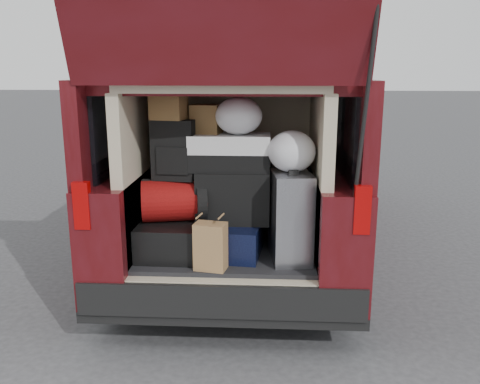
% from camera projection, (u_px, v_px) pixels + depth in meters
% --- Properties ---
extents(ground, '(80.00, 80.00, 0.00)m').
position_uv_depth(ground, '(226.00, 331.00, 3.67)').
color(ground, '#333335').
rests_on(ground, ground).
extents(minivan, '(1.90, 5.35, 2.77)m').
position_uv_depth(minivan, '(240.00, 161.00, 5.25)').
color(minivan, black).
rests_on(minivan, ground).
extents(load_floor, '(1.24, 1.05, 0.55)m').
position_uv_depth(load_floor, '(228.00, 280.00, 3.87)').
color(load_floor, black).
rests_on(load_floor, ground).
extents(black_hardshell, '(0.45, 0.61, 0.24)m').
position_uv_depth(black_hardshell, '(173.00, 236.00, 3.67)').
color(black_hardshell, black).
rests_on(black_hardshell, load_floor).
extents(navy_hardshell, '(0.47, 0.56, 0.23)m').
position_uv_depth(navy_hardshell, '(231.00, 238.00, 3.65)').
color(navy_hardshell, black).
rests_on(navy_hardshell, load_floor).
extents(silver_roller, '(0.31, 0.44, 0.62)m').
position_uv_depth(silver_roller, '(290.00, 216.00, 3.49)').
color(silver_roller, silver).
rests_on(silver_roller, load_floor).
extents(kraft_bag, '(0.23, 0.17, 0.32)m').
position_uv_depth(kraft_bag, '(211.00, 246.00, 3.34)').
color(kraft_bag, '#A4774A').
rests_on(kraft_bag, load_floor).
extents(red_duffel, '(0.50, 0.38, 0.29)m').
position_uv_depth(red_duffel, '(174.00, 200.00, 3.60)').
color(red_duffel, maroon).
rests_on(red_duffel, black_hardshell).
extents(black_soft_case, '(0.52, 0.32, 0.37)m').
position_uv_depth(black_soft_case, '(233.00, 196.00, 3.63)').
color(black_soft_case, black).
rests_on(black_soft_case, navy_hardshell).
extents(backpack, '(0.31, 0.21, 0.42)m').
position_uv_depth(backpack, '(174.00, 150.00, 3.55)').
color(backpack, black).
rests_on(backpack, red_duffel).
extents(twotone_duffel, '(0.57, 0.30, 0.25)m').
position_uv_depth(twotone_duffel, '(230.00, 152.00, 3.57)').
color(twotone_duffel, white).
rests_on(twotone_duffel, black_soft_case).
extents(grocery_sack_lower, '(0.25, 0.22, 0.20)m').
position_uv_depth(grocery_sack_lower, '(169.00, 105.00, 3.47)').
color(grocery_sack_lower, brown).
rests_on(grocery_sack_lower, backpack).
extents(grocery_sack_upper, '(0.23, 0.20, 0.20)m').
position_uv_depth(grocery_sack_upper, '(206.00, 119.00, 3.57)').
color(grocery_sack_upper, brown).
rests_on(grocery_sack_upper, twotone_duffel).
extents(plastic_bag_center, '(0.34, 0.32, 0.26)m').
position_uv_depth(plastic_bag_center, '(239.00, 116.00, 3.48)').
color(plastic_bag_center, silver).
rests_on(plastic_bag_center, twotone_duffel).
extents(plastic_bag_right, '(0.34, 0.32, 0.28)m').
position_uv_depth(plastic_bag_right, '(292.00, 151.00, 3.40)').
color(plastic_bag_right, silver).
rests_on(plastic_bag_right, silver_roller).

